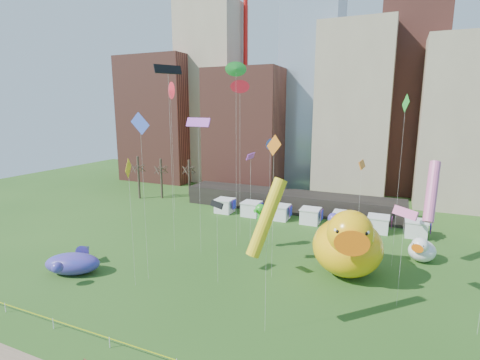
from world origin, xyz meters
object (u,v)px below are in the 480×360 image
at_px(seahorse_green, 261,216).
at_px(whale_inflatable, 74,262).
at_px(seahorse_purple, 333,226).
at_px(big_duck, 348,244).
at_px(small_duck, 422,250).

distance_m(seahorse_green, whale_inflatable, 22.36).
relative_size(seahorse_green, seahorse_purple, 1.03).
distance_m(seahorse_purple, whale_inflatable, 29.70).
xyz_separation_m(seahorse_green, whale_inflatable, (-16.31, -14.99, -3.05)).
height_order(seahorse_green, seahorse_purple, seahorse_green).
bearing_deg(big_duck, small_duck, 33.18).
bearing_deg(whale_inflatable, seahorse_green, 20.86).
height_order(big_duck, small_duck, big_duck).
height_order(big_duck, whale_inflatable, big_duck).
relative_size(big_duck, small_duck, 2.41).
distance_m(big_duck, whale_inflatable, 29.93).
distance_m(big_duck, small_duck, 10.72).
relative_size(small_duck, seahorse_purple, 0.79).
bearing_deg(seahorse_purple, small_duck, 2.38).
bearing_deg(seahorse_green, small_duck, 34.59).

